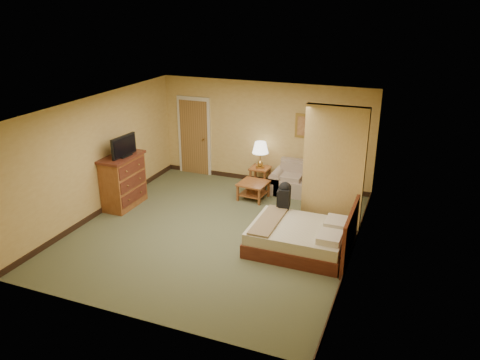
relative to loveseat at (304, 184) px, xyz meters
The scene contains 17 objects.
floor 2.84m from the loveseat, 114.66° to the right, with size 6.00×6.00×0.00m, color #535839.
ceiling 3.67m from the loveseat, 114.66° to the right, with size 6.00×6.00×0.00m, color white.
back_wall 1.63m from the loveseat, 159.91° to the left, with size 5.50×0.02×2.60m, color tan.
left_wall 4.81m from the loveseat, 146.82° to the right, with size 0.02×6.00×2.60m, color tan.
right_wall 3.19m from the loveseat, 58.55° to the right, with size 0.02×6.00×2.60m, color tan.
partition 2.17m from the loveseat, 59.43° to the right, with size 1.20×0.15×2.60m, color tan.
door 3.25m from the loveseat, behind, with size 0.94×0.16×2.10m.
baseboard 1.27m from the loveseat, 160.34° to the left, with size 5.50×0.02×0.12m, color black.
loveseat is the anchor object (origin of this frame).
side_table 1.16m from the loveseat, behind, with size 0.47×0.47×0.52m.
table_lamp 1.38m from the loveseat, behind, with size 0.40×0.40×0.66m.
coffee_table 1.26m from the loveseat, 146.01° to the right, with size 0.70×0.70×0.41m.
wall_picture 1.40m from the loveseat, 90.00° to the left, with size 0.76×0.04×0.59m.
dresser 4.26m from the loveseat, 149.40° to the right, with size 0.60×1.13×1.21m.
tv 4.32m from the loveseat, 148.70° to the right, with size 0.22×0.77×0.47m.
bed 2.75m from the loveseat, 76.37° to the right, with size 1.89×1.52×0.99m.
backpack 2.00m from the loveseat, 87.68° to the right, with size 0.26×0.35×0.55m.
Camera 1 is at (3.61, -7.79, 4.46)m, focal length 35.00 mm.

